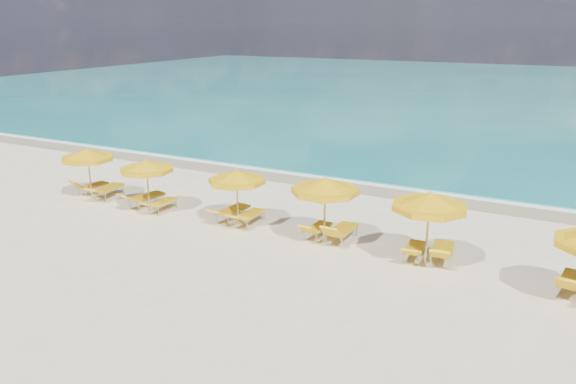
% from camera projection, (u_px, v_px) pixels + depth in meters
% --- Properties ---
extents(ground_plane, '(120.00, 120.00, 0.00)m').
position_uv_depth(ground_plane, '(269.00, 235.00, 19.87)').
color(ground_plane, beige).
extents(ocean, '(120.00, 80.00, 0.30)m').
position_uv_depth(ocean, '(486.00, 91.00, 60.61)').
color(ocean, '#136C68').
rests_on(ocean, ground).
extents(wet_sand_band, '(120.00, 2.60, 0.01)m').
position_uv_depth(wet_sand_band, '(346.00, 184.00, 26.15)').
color(wet_sand_band, tan).
rests_on(wet_sand_band, ground).
extents(foam_line, '(120.00, 1.20, 0.03)m').
position_uv_depth(foam_line, '(352.00, 180.00, 26.83)').
color(foam_line, white).
rests_on(foam_line, ground).
extents(whitecap_near, '(14.00, 0.36, 0.05)m').
position_uv_depth(whitecap_near, '(315.00, 136.00, 36.94)').
color(whitecap_near, white).
rests_on(whitecap_near, ground).
extents(whitecap_far, '(18.00, 0.30, 0.05)m').
position_uv_depth(whitecap_far, '(554.00, 137.00, 36.72)').
color(whitecap_far, white).
rests_on(whitecap_far, ground).
extents(umbrella_1, '(2.89, 2.89, 2.21)m').
position_uv_depth(umbrella_1, '(87.00, 155.00, 23.50)').
color(umbrella_1, tan).
rests_on(umbrella_1, ground).
extents(umbrella_2, '(2.57, 2.57, 2.12)m').
position_uv_depth(umbrella_2, '(146.00, 166.00, 22.00)').
color(umbrella_2, tan).
rests_on(umbrella_2, ground).
extents(umbrella_3, '(2.78, 2.78, 2.14)m').
position_uv_depth(umbrella_3, '(237.00, 177.00, 20.42)').
color(umbrella_3, tan).
rests_on(umbrella_3, ground).
extents(umbrella_4, '(2.96, 2.96, 2.34)m').
position_uv_depth(umbrella_4, '(325.00, 186.00, 18.68)').
color(umbrella_4, tan).
rests_on(umbrella_4, ground).
extents(umbrella_5, '(2.75, 2.75, 2.38)m').
position_uv_depth(umbrella_5, '(430.00, 202.00, 16.97)').
color(umbrella_5, tan).
rests_on(umbrella_5, ground).
extents(lounger_1_left, '(0.85, 1.73, 0.77)m').
position_uv_depth(lounger_1_left, '(93.00, 189.00, 24.67)').
color(lounger_1_left, '#A5A8AD').
rests_on(lounger_1_left, ground).
extents(lounger_1_right, '(0.88, 2.04, 0.72)m').
position_uv_depth(lounger_1_right, '(108.00, 192.00, 24.10)').
color(lounger_1_right, '#A5A8AD').
rests_on(lounger_1_right, ground).
extents(lounger_2_left, '(1.01, 2.07, 0.79)m').
position_uv_depth(lounger_2_left, '(146.00, 201.00, 22.93)').
color(lounger_2_left, '#A5A8AD').
rests_on(lounger_2_left, ground).
extents(lounger_2_right, '(0.60, 1.72, 0.63)m').
position_uv_depth(lounger_2_right, '(162.00, 206.00, 22.39)').
color(lounger_2_right, '#A5A8AD').
rests_on(lounger_2_right, ground).
extents(lounger_3_left, '(0.83, 2.00, 0.72)m').
position_uv_depth(lounger_3_left, '(232.00, 214.00, 21.37)').
color(lounger_3_left, '#A5A8AD').
rests_on(lounger_3_left, ground).
extents(lounger_3_right, '(0.69, 1.89, 0.70)m').
position_uv_depth(lounger_3_right, '(249.00, 219.00, 20.88)').
color(lounger_3_right, '#A5A8AD').
rests_on(lounger_3_right, ground).
extents(lounger_4_left, '(0.64, 1.67, 0.73)m').
position_uv_depth(lounger_4_left, '(317.00, 231.00, 19.67)').
color(lounger_4_left, '#A5A8AD').
rests_on(lounger_4_left, ground).
extents(lounger_4_right, '(0.71, 1.93, 0.90)m').
position_uv_depth(lounger_4_right, '(341.00, 235.00, 19.26)').
color(lounger_4_right, '#A5A8AD').
rests_on(lounger_4_right, ground).
extents(lounger_5_left, '(0.69, 1.72, 0.71)m').
position_uv_depth(lounger_5_left, '(414.00, 252.00, 17.89)').
color(lounger_5_left, '#A5A8AD').
rests_on(lounger_5_left, ground).
extents(lounger_5_right, '(0.83, 1.93, 0.82)m').
position_uv_depth(lounger_5_right, '(442.00, 255.00, 17.65)').
color(lounger_5_right, '#A5A8AD').
rests_on(lounger_5_right, ground).
extents(lounger_6_left, '(0.87, 1.91, 0.87)m').
position_uv_depth(lounger_6_left, '(571.00, 286.00, 15.59)').
color(lounger_6_left, '#A5A8AD').
rests_on(lounger_6_left, ground).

